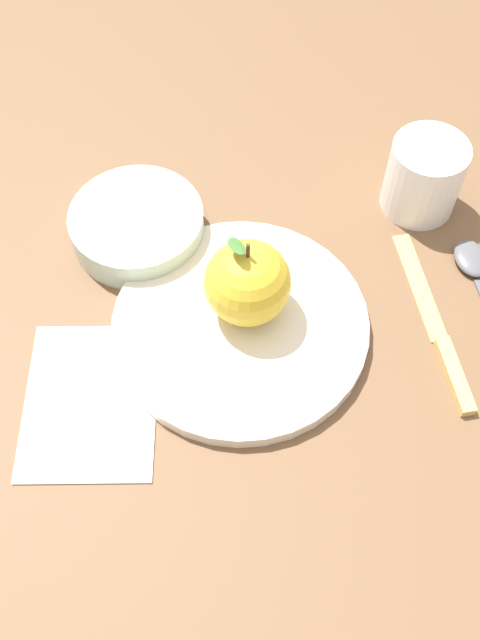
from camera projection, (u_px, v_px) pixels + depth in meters
The scene contains 8 objects.
ground_plane at pixel (293, 339), 0.69m from camera, with size 2.40×2.40×0.00m, color brown.
dinner_plate at pixel (240, 326), 0.69m from camera, with size 0.25×0.25×0.02m.
apple at pixel (247, 283), 0.66m from camera, with size 0.08×0.08×0.10m.
side_bowl at pixel (137, 223), 0.74m from camera, with size 0.14×0.14×0.04m.
cup at pixel (424, 174), 0.75m from camera, with size 0.08×0.08×0.08m.
knife at pixel (439, 334), 0.69m from camera, with size 0.10×0.20×0.01m.
spoon at pixel (478, 274), 0.73m from camera, with size 0.08×0.17×0.01m.
linen_napkin at pixel (91, 400), 0.66m from camera, with size 0.12×0.16×0.00m, color silver.
Camera 1 is at (-0.03, 0.36, 0.60)m, focal length 40.41 mm.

